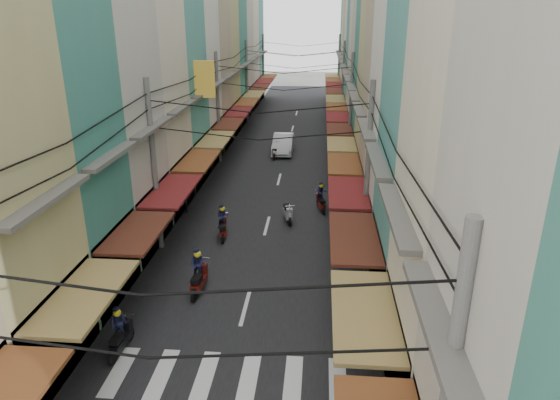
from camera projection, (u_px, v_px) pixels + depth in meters
The scene contains 15 objects.
ground at pixel (252, 282), 21.38m from camera, with size 160.00×160.00×0.00m, color slate.
road at pixel (285, 156), 40.02m from camera, with size 10.00×80.00×0.02m, color black.
sidewalk_left at pixel (206, 154), 40.51m from camera, with size 3.00×80.00×0.06m, color gray.
sidewalk_right at pixel (367, 157), 39.52m from camera, with size 3.00×80.00×0.06m, color gray.
crosswalk at pixel (227, 377), 15.78m from camera, with size 7.55×2.40×0.01m.
building_row_left at pixel (166, 29), 33.96m from camera, with size 7.80×67.67×23.70m.
building_row_right at pixel (402, 35), 32.78m from camera, with size 7.80×68.98×22.59m.
utility_poles at pixel (280, 80), 33.04m from camera, with size 10.20×66.13×8.20m.
white_car at pixel (283, 153), 40.98m from camera, with size 5.32×2.09×1.88m, color silver.
bicycle at pixel (401, 328), 18.28m from camera, with size 0.56×1.50×1.03m, color black.
moving_scooters at pixel (249, 217), 26.75m from camera, with size 7.20×28.88×1.97m.
parked_scooters at pixel (372, 325), 17.63m from camera, with size 13.09×15.36×1.02m.
pedestrians at pixel (167, 265), 20.77m from camera, with size 12.23×18.03×2.14m.
market_umbrella at pixel (423, 253), 18.68m from camera, with size 2.58×2.58×2.72m.
traffic_sign at pixel (393, 255), 19.29m from camera, with size 0.10×0.62×2.84m.
Camera 1 is at (2.72, -18.59, 10.87)m, focal length 32.00 mm.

